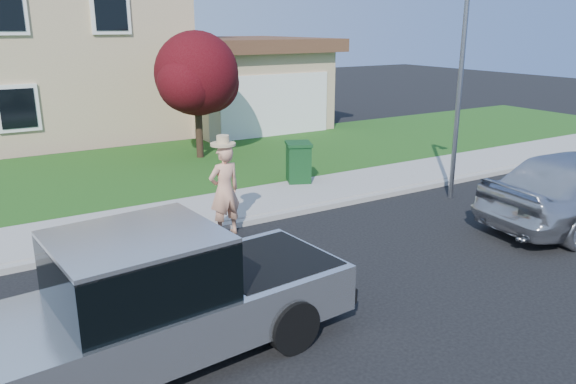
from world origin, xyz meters
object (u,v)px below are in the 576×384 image
object	(u,v)px
ornamental_tree	(198,78)
trash_bin	(298,162)
woman	(224,189)
pickup_truck	(150,304)
street_lamp	(462,84)

from	to	relation	value
ornamental_tree	trash_bin	distance (m)	4.76
woman	trash_bin	world-z (taller)	woman
pickup_truck	woman	bearing A→B (deg)	47.98
street_lamp	pickup_truck	bearing A→B (deg)	-158.17
pickup_truck	trash_bin	world-z (taller)	pickup_truck
trash_bin	street_lamp	size ratio (longest dim) A/B	0.21
ornamental_tree	woman	bearing A→B (deg)	-108.90
street_lamp	ornamental_tree	bearing A→B (deg)	120.12
woman	trash_bin	bearing A→B (deg)	-150.47
ornamental_tree	street_lamp	xyz separation A→B (m)	(3.70, -7.13, 0.22)
trash_bin	woman	bearing A→B (deg)	-121.49
trash_bin	street_lamp	bearing A→B (deg)	-23.14
woman	street_lamp	world-z (taller)	street_lamp
pickup_truck	street_lamp	world-z (taller)	street_lamp
trash_bin	ornamental_tree	bearing A→B (deg)	126.70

